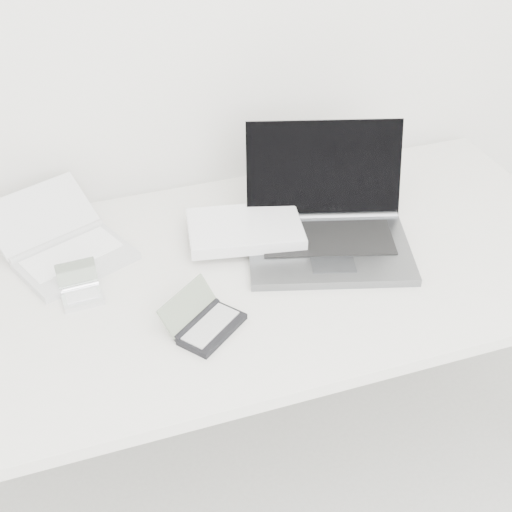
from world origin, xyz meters
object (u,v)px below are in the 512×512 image
object	(u,v)px
desk	(262,280)
laptop_large	(301,227)
netbook_open_white	(65,247)
palmtop_charcoal	(205,323)

from	to	relation	value
desk	laptop_large	bearing A→B (deg)	25.87
netbook_open_white	palmtop_charcoal	xyz separation A→B (m)	(0.25, -0.36, -0.01)
palmtop_charcoal	netbook_open_white	bearing A→B (deg)	86.88
desk	netbook_open_white	distance (m)	0.48
desk	netbook_open_white	xyz separation A→B (m)	(-0.43, 0.19, 0.07)
netbook_open_white	palmtop_charcoal	world-z (taller)	netbook_open_white
palmtop_charcoal	laptop_large	bearing A→B (deg)	-1.02
desk	palmtop_charcoal	world-z (taller)	palmtop_charcoal
netbook_open_white	laptop_large	bearing A→B (deg)	-36.00
netbook_open_white	palmtop_charcoal	distance (m)	0.43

